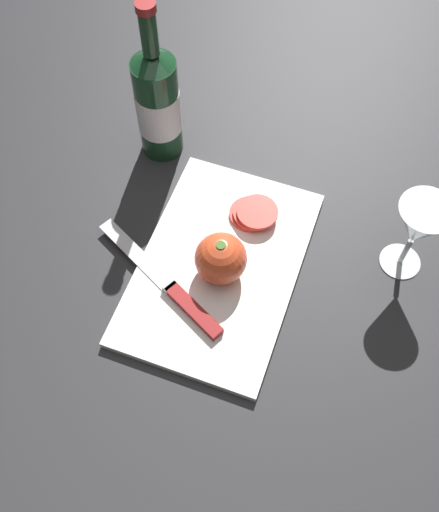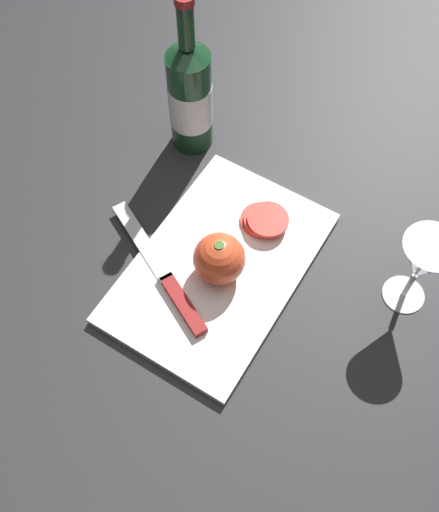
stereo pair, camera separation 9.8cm
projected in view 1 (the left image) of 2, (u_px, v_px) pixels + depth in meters
ground_plane at (219, 279)px, 1.01m from camera, size 3.00×3.00×0.00m
cutting_board at (220, 267)px, 1.02m from camera, size 0.40×0.26×0.01m
wine_bottle at (158, 104)px, 1.05m from camera, size 0.08×0.08×0.32m
wine_glass at (418, 227)px, 0.93m from camera, size 0.09×0.09×0.16m
whole_tomato at (220, 258)px, 0.97m from camera, size 0.09×0.09×0.09m
knife at (181, 298)px, 0.97m from camera, size 0.15×0.27×0.01m
tomato_slice_stack_near at (253, 213)px, 1.05m from camera, size 0.07×0.09×0.02m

